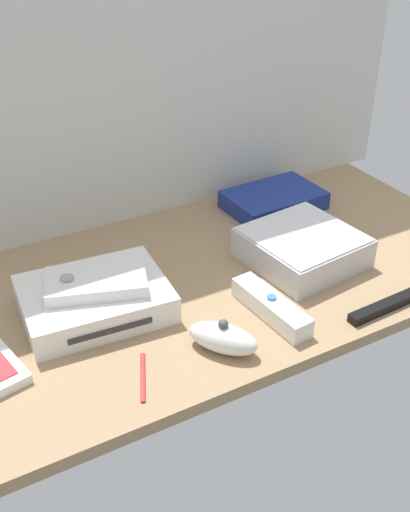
{
  "coord_description": "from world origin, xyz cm",
  "views": [
    {
      "loc": [
        -40.29,
        -72.42,
        56.18
      ],
      "look_at": [
        0.0,
        0.0,
        4.0
      ],
      "focal_mm": 43.49,
      "sensor_mm": 36.0,
      "label": 1
    }
  ],
  "objects_px": {
    "remote_nunchuk": "(223,338)",
    "sensor_bar": "(410,295)",
    "remote_wand": "(271,307)",
    "network_router": "(274,200)",
    "game_console": "(94,298)",
    "stylus_pen": "(143,376)",
    "remote_classic_pad": "(96,282)",
    "mini_computer": "(302,247)"
  },
  "relations": [
    {
      "from": "mini_computer",
      "to": "remote_nunchuk",
      "type": "xyz_separation_m",
      "value": [
        -0.23,
        -0.13,
        -0.01
      ]
    },
    {
      "from": "remote_nunchuk",
      "to": "stylus_pen",
      "type": "height_order",
      "value": "remote_nunchuk"
    },
    {
      "from": "game_console",
      "to": "mini_computer",
      "type": "bearing_deg",
      "value": -1.32
    },
    {
      "from": "remote_wand",
      "to": "sensor_bar",
      "type": "distance_m",
      "value": 0.22
    },
    {
      "from": "remote_classic_pad",
      "to": "stylus_pen",
      "type": "distance_m",
      "value": 0.17
    },
    {
      "from": "game_console",
      "to": "sensor_bar",
      "type": "bearing_deg",
      "value": -21.01
    },
    {
      "from": "mini_computer",
      "to": "stylus_pen",
      "type": "xyz_separation_m",
      "value": [
        -0.35,
        -0.13,
        -0.02
      ]
    },
    {
      "from": "game_console",
      "to": "network_router",
      "type": "bearing_deg",
      "value": 23.57
    },
    {
      "from": "network_router",
      "to": "stylus_pen",
      "type": "height_order",
      "value": "network_router"
    },
    {
      "from": "network_router",
      "to": "sensor_bar",
      "type": "relative_size",
      "value": 0.77
    },
    {
      "from": "mini_computer",
      "to": "sensor_bar",
      "type": "xyz_separation_m",
      "value": [
        0.08,
        -0.17,
        -0.02
      ]
    },
    {
      "from": "mini_computer",
      "to": "sensor_bar",
      "type": "bearing_deg",
      "value": -64.95
    },
    {
      "from": "mini_computer",
      "to": "network_router",
      "type": "height_order",
      "value": "mini_computer"
    },
    {
      "from": "remote_wand",
      "to": "stylus_pen",
      "type": "distance_m",
      "value": 0.22
    },
    {
      "from": "mini_computer",
      "to": "remote_wand",
      "type": "relative_size",
      "value": 1.24
    },
    {
      "from": "remote_wand",
      "to": "remote_classic_pad",
      "type": "height_order",
      "value": "remote_classic_pad"
    },
    {
      "from": "remote_nunchuk",
      "to": "sensor_bar",
      "type": "height_order",
      "value": "remote_nunchuk"
    },
    {
      "from": "remote_wand",
      "to": "remote_nunchuk",
      "type": "distance_m",
      "value": 0.11
    },
    {
      "from": "sensor_bar",
      "to": "stylus_pen",
      "type": "relative_size",
      "value": 2.67
    },
    {
      "from": "network_router",
      "to": "sensor_bar",
      "type": "height_order",
      "value": "network_router"
    },
    {
      "from": "remote_classic_pad",
      "to": "remote_wand",
      "type": "bearing_deg",
      "value": -11.86
    },
    {
      "from": "network_router",
      "to": "sensor_bar",
      "type": "distance_m",
      "value": 0.35
    },
    {
      "from": "remote_classic_pad",
      "to": "stylus_pen",
      "type": "height_order",
      "value": "remote_classic_pad"
    },
    {
      "from": "remote_wand",
      "to": "sensor_bar",
      "type": "bearing_deg",
      "value": -23.35
    },
    {
      "from": "mini_computer",
      "to": "sensor_bar",
      "type": "distance_m",
      "value": 0.19
    },
    {
      "from": "remote_wand",
      "to": "stylus_pen",
      "type": "xyz_separation_m",
      "value": [
        -0.22,
        -0.03,
        -0.01
      ]
    },
    {
      "from": "game_console",
      "to": "mini_computer",
      "type": "height_order",
      "value": "mini_computer"
    },
    {
      "from": "sensor_bar",
      "to": "stylus_pen",
      "type": "xyz_separation_m",
      "value": [
        -0.43,
        0.04,
        -0.0
      ]
    },
    {
      "from": "remote_wand",
      "to": "remote_nunchuk",
      "type": "relative_size",
      "value": 1.41
    },
    {
      "from": "network_router",
      "to": "remote_wand",
      "type": "distance_m",
      "value": 0.34
    },
    {
      "from": "mini_computer",
      "to": "sensor_bar",
      "type": "height_order",
      "value": "mini_computer"
    },
    {
      "from": "network_router",
      "to": "remote_wand",
      "type": "bearing_deg",
      "value": -126.91
    },
    {
      "from": "mini_computer",
      "to": "stylus_pen",
      "type": "relative_size",
      "value": 2.08
    },
    {
      "from": "remote_nunchuk",
      "to": "game_console",
      "type": "bearing_deg",
      "value": 88.94
    },
    {
      "from": "mini_computer",
      "to": "remote_nunchuk",
      "type": "distance_m",
      "value": 0.27
    },
    {
      "from": "game_console",
      "to": "network_router",
      "type": "height_order",
      "value": "game_console"
    },
    {
      "from": "remote_wand",
      "to": "sensor_bar",
      "type": "relative_size",
      "value": 0.63
    },
    {
      "from": "sensor_bar",
      "to": "remote_nunchuk",
      "type": "bearing_deg",
      "value": 170.64
    },
    {
      "from": "remote_nunchuk",
      "to": "stylus_pen",
      "type": "distance_m",
      "value": 0.12
    },
    {
      "from": "game_console",
      "to": "mini_computer",
      "type": "relative_size",
      "value": 1.19
    },
    {
      "from": "mini_computer",
      "to": "remote_classic_pad",
      "type": "xyz_separation_m",
      "value": [
        -0.35,
        0.03,
        0.03
      ]
    },
    {
      "from": "network_router",
      "to": "mini_computer",
      "type": "bearing_deg",
      "value": -112.26
    }
  ]
}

